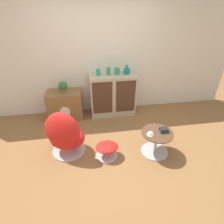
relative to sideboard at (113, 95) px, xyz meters
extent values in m
plane|color=olive|center=(-0.30, -1.40, -0.48)|extent=(12.00, 12.00, 0.00)
cube|color=silver|center=(-0.30, 0.27, 0.82)|extent=(6.40, 0.06, 2.60)
cube|color=tan|center=(0.00, 0.00, 0.00)|extent=(1.01, 0.47, 0.96)
cube|color=#472D1E|center=(-0.25, -0.24, 0.05)|extent=(0.43, 0.01, 0.73)
cube|color=#472D1E|center=(0.25, -0.24, 0.05)|extent=(0.43, 0.01, 0.73)
cube|color=brown|center=(-1.08, 0.00, -0.17)|extent=(0.75, 0.47, 0.63)
cylinder|color=beige|center=(-1.08, -0.24, -0.22)|extent=(0.23, 0.01, 0.23)
cylinder|color=#B7B7BC|center=(-0.97, -1.17, -0.47)|extent=(0.58, 0.58, 0.02)
cylinder|color=#B7B7BC|center=(-0.97, -1.17, -0.40)|extent=(0.06, 0.06, 0.12)
ellipsoid|color=red|center=(-0.97, -1.17, -0.19)|extent=(0.76, 0.71, 0.29)
ellipsoid|color=red|center=(-1.02, -1.28, 0.05)|extent=(0.71, 0.59, 0.65)
cylinder|color=#B7B7BC|center=(-0.32, -1.41, -0.47)|extent=(0.37, 0.37, 0.02)
cylinder|color=#B7B7BC|center=(-0.32, -1.41, -0.39)|extent=(0.04, 0.04, 0.14)
ellipsoid|color=red|center=(-0.32, -1.41, -0.28)|extent=(0.38, 0.33, 0.09)
cylinder|color=#B7B7BC|center=(0.53, -1.44, -0.47)|extent=(0.47, 0.47, 0.02)
cylinder|color=#B7B7BC|center=(0.53, -1.44, -0.26)|extent=(0.04, 0.04, 0.39)
cylinder|color=brown|center=(0.53, -1.44, -0.06)|extent=(0.53, 0.53, 0.02)
cylinder|color=teal|center=(-0.31, 0.00, 0.55)|extent=(0.09, 0.09, 0.14)
cylinder|color=#2D8E6B|center=(-0.09, 0.00, 0.56)|extent=(0.08, 0.08, 0.16)
cylinder|color=#2D8E6B|center=(0.10, 0.00, 0.55)|extent=(0.11, 0.11, 0.15)
cylinder|color=#147A75|center=(0.31, 0.00, 0.54)|extent=(0.13, 0.13, 0.12)
cylinder|color=#147A75|center=(0.31, 0.00, 0.64)|extent=(0.05, 0.05, 0.07)
cylinder|color=#996B4C|center=(-1.08, 0.00, 0.18)|extent=(0.10, 0.10, 0.06)
sphere|color=#2D6638|center=(-1.08, 0.00, 0.29)|extent=(0.19, 0.19, 0.19)
cylinder|color=white|center=(0.39, -1.48, -0.05)|extent=(0.11, 0.11, 0.01)
cylinder|color=white|center=(0.39, -1.48, -0.03)|extent=(0.07, 0.07, 0.05)
cube|color=#1E478C|center=(0.64, -1.43, -0.04)|extent=(0.15, 0.12, 0.02)
cube|color=#237038|center=(0.64, -1.43, -0.02)|extent=(0.14, 0.10, 0.02)
cube|color=black|center=(0.63, -1.43, 0.00)|extent=(0.14, 0.10, 0.03)
camera|label=1|loc=(-0.57, -3.60, 1.74)|focal=28.00mm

